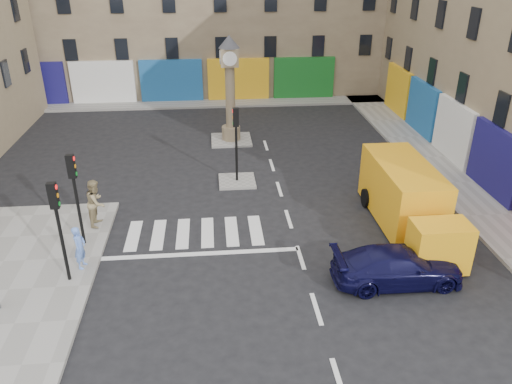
{
  "coord_description": "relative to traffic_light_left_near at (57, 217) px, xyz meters",
  "views": [
    {
      "loc": [
        -3.14,
        -14.63,
        10.51
      ],
      "look_at": [
        -1.53,
        2.72,
        2.0
      ],
      "focal_mm": 35.0,
      "sensor_mm": 36.0,
      "label": 1
    }
  ],
  "objects": [
    {
      "name": "ground",
      "position": [
        8.3,
        -0.2,
        -2.62
      ],
      "size": [
        120.0,
        120.0,
        0.0
      ],
      "primitive_type": "plane",
      "color": "black",
      "rests_on": "ground"
    },
    {
      "name": "sidewalk_right",
      "position": [
        17.0,
        9.8,
        -2.55
      ],
      "size": [
        2.6,
        30.0,
        0.15
      ],
      "primitive_type": "cube",
      "color": "gray",
      "rests_on": "ground"
    },
    {
      "name": "sidewalk_far",
      "position": [
        4.3,
        22.0,
        -2.55
      ],
      "size": [
        32.0,
        2.4,
        0.15
      ],
      "primitive_type": "cube",
      "color": "gray",
      "rests_on": "ground"
    },
    {
      "name": "island_near",
      "position": [
        6.3,
        7.8,
        -2.56
      ],
      "size": [
        1.8,
        1.8,
        0.12
      ],
      "primitive_type": "cube",
      "color": "gray",
      "rests_on": "ground"
    },
    {
      "name": "island_far",
      "position": [
        6.3,
        13.8,
        -2.56
      ],
      "size": [
        2.4,
        2.4,
        0.12
      ],
      "primitive_type": "cube",
      "color": "gray",
      "rests_on": "ground"
    },
    {
      "name": "traffic_light_left_near",
      "position": [
        0.0,
        0.0,
        0.0
      ],
      "size": [
        0.28,
        0.22,
        3.7
      ],
      "color": "black",
      "rests_on": "sidewalk_left"
    },
    {
      "name": "traffic_light_left_far",
      "position": [
        0.0,
        2.4,
        0.0
      ],
      "size": [
        0.28,
        0.22,
        3.7
      ],
      "color": "black",
      "rests_on": "sidewalk_left"
    },
    {
      "name": "traffic_light_island",
      "position": [
        6.3,
        7.8,
        -0.03
      ],
      "size": [
        0.28,
        0.22,
        3.7
      ],
      "color": "black",
      "rests_on": "island_near"
    },
    {
      "name": "clock_pillar",
      "position": [
        6.3,
        13.8,
        0.93
      ],
      "size": [
        1.2,
        1.2,
        6.1
      ],
      "color": "#89775A",
      "rests_on": "island_far"
    },
    {
      "name": "navy_sedan",
      "position": [
        11.34,
        -1.01,
        -1.96
      ],
      "size": [
        4.56,
        1.89,
        1.32
      ],
      "primitive_type": "imported",
      "rotation": [
        0.0,
        0.0,
        1.58
      ],
      "color": "black",
      "rests_on": "ground"
    },
    {
      "name": "yellow_van",
      "position": [
        13.02,
        2.69,
        -1.36
      ],
      "size": [
        2.4,
        7.01,
        2.55
      ],
      "rotation": [
        0.0,
        0.0,
        0.0
      ],
      "color": "#F4A214",
      "rests_on": "ground"
    },
    {
      "name": "pedestrian_blue",
      "position": [
        0.3,
        0.74,
        -1.66
      ],
      "size": [
        0.49,
        0.65,
        1.63
      ],
      "primitive_type": "imported",
      "rotation": [
        0.0,
        0.0,
        1.39
      ],
      "color": "#638BE3",
      "rests_on": "sidewalk_left"
    },
    {
      "name": "pedestrian_tan",
      "position": [
        0.3,
        3.88,
        -1.47
      ],
      "size": [
        0.85,
        1.04,
        2.0
      ],
      "primitive_type": "imported",
      "rotation": [
        0.0,
        0.0,
        1.47
      ],
      "color": "#92815A",
      "rests_on": "sidewalk_left"
    }
  ]
}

